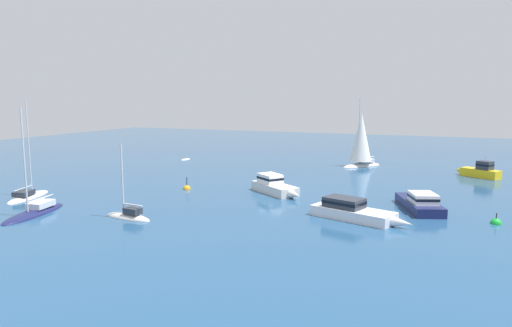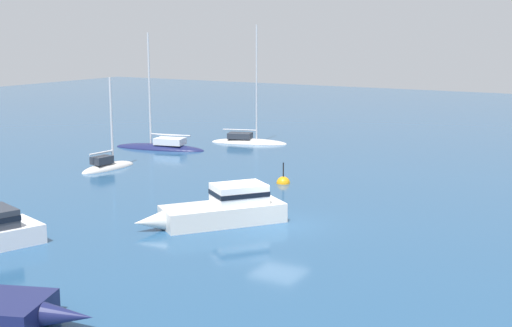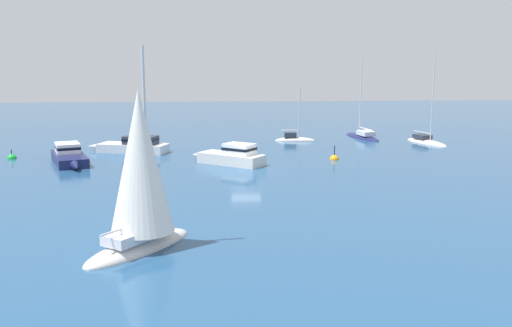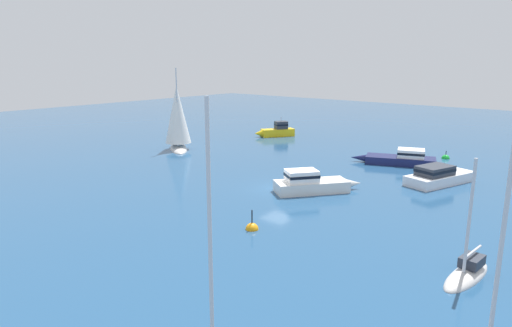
{
  "view_description": "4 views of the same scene",
  "coord_description": "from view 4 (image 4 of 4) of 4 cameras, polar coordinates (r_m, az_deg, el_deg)",
  "views": [
    {
      "loc": [
        -47.03,
        -17.78,
        9.97
      ],
      "look_at": [
        0.73,
        2.3,
        2.52
      ],
      "focal_mm": 32.32,
      "sensor_mm": 36.0,
      "label": 1
    },
    {
      "loc": [
        15.82,
        -29.48,
        9.41
      ],
      "look_at": [
        -5.33,
        6.95,
        1.39
      ],
      "focal_mm": 49.67,
      "sensor_mm": 36.0,
      "label": 2
    },
    {
      "loc": [
        47.04,
        -2.43,
        9.09
      ],
      "look_at": [
        2.51,
        0.68,
        0.95
      ],
      "focal_mm": 39.85,
      "sensor_mm": 36.0,
      "label": 3
    },
    {
      "loc": [
        -22.1,
        29.35,
        10.69
      ],
      "look_at": [
        0.25,
        2.67,
        2.68
      ],
      "focal_mm": 31.77,
      "sensor_mm": 36.0,
      "label": 4
    }
  ],
  "objects": [
    {
      "name": "powerboat",
      "position": [
        43.17,
        22.2,
        -1.43
      ],
      "size": [
        4.5,
        8.66,
        1.68
      ],
      "rotation": [
        0.0,
        0.0,
        4.4
      ],
      "color": "white",
      "rests_on": "ground"
    },
    {
      "name": "sailboat",
      "position": [
        55.52,
        -9.85,
        5.28
      ],
      "size": [
        6.69,
        5.73,
        10.31
      ],
      "rotation": [
        0.0,
        0.0,
        2.5
      ],
      "color": "silver",
      "rests_on": "ground"
    },
    {
      "name": "ground_plane",
      "position": [
        38.27,
        2.86,
        -3.28
      ],
      "size": [
        160.0,
        160.0,
        0.0
      ],
      "primitive_type": "plane",
      "color": "navy"
    },
    {
      "name": "sailboat_1",
      "position": [
        25.75,
        25.02,
        -12.48
      ],
      "size": [
        1.72,
        4.67,
        6.64
      ],
      "rotation": [
        0.0,
        0.0,
        1.48
      ],
      "color": "silver",
      "rests_on": "ground"
    },
    {
      "name": "cabin_cruiser",
      "position": [
        37.62,
        7.02,
        -2.48
      ],
      "size": [
        5.72,
        6.91,
        1.9
      ],
      "rotation": [
        0.0,
        0.0,
        4.07
      ],
      "color": "silver",
      "rests_on": "ground"
    },
    {
      "name": "powerboat_1",
      "position": [
        64.77,
        2.6,
        4.14
      ],
      "size": [
        4.25,
        5.55,
        2.83
      ],
      "rotation": [
        0.0,
        0.0,
        1.0
      ],
      "color": "yellow",
      "rests_on": "ground"
    },
    {
      "name": "powerboat_2",
      "position": [
        49.5,
        17.78,
        0.62
      ],
      "size": [
        8.65,
        4.8,
        1.69
      ],
      "rotation": [
        0.0,
        0.0,
        0.36
      ],
      "color": "#191E4C",
      "rests_on": "ground"
    },
    {
      "name": "mooring_buoy",
      "position": [
        54.28,
        22.75,
        0.58
      ],
      "size": [
        0.86,
        0.86,
        1.3
      ],
      "color": "green",
      "rests_on": "ground"
    },
    {
      "name": "channel_buoy",
      "position": [
        29.5,
        -0.51,
        -8.28
      ],
      "size": [
        0.85,
        0.85,
        1.73
      ],
      "color": "orange",
      "rests_on": "ground"
    }
  ]
}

